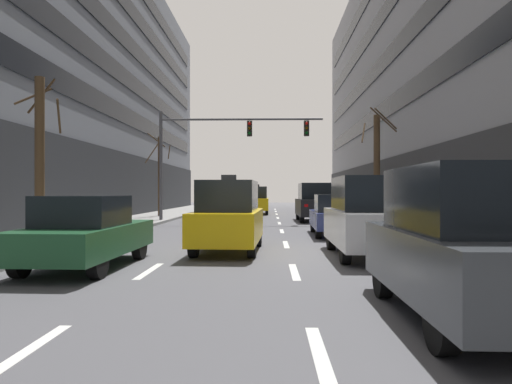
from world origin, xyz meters
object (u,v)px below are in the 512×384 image
at_px(car_parked_0, 465,244).
at_px(street_tree_0, 160,175).
at_px(street_tree_1, 377,168).
at_px(street_tree_2, 40,157).
at_px(taxi_driving_0, 257,200).
at_px(pedestrian_0, 350,203).
at_px(taxi_driving_1, 229,216).
at_px(car_parked_2, 336,215).
at_px(pedestrian_1, 351,204).
at_px(traffic_signal_0, 219,142).
at_px(car_parked_1, 367,217).
at_px(car_parked_3, 314,202).
at_px(car_driving_2, 86,232).

xyz_separation_m(car_parked_0, street_tree_0, (-9.65, 23.25, 1.80)).
xyz_separation_m(street_tree_1, street_tree_2, (-12.12, -7.76, -0.06)).
distance_m(taxi_driving_0, car_parked_0, 29.06).
bearing_deg(pedestrian_0, taxi_driving_1, -113.01).
distance_m(street_tree_1, pedestrian_0, 5.31).
bearing_deg(street_tree_1, car_parked_0, -99.02).
xyz_separation_m(street_tree_0, street_tree_1, (12.13, -7.67, 0.02)).
bearing_deg(car_parked_2, pedestrian_1, 74.99).
height_order(car_parked_2, street_tree_0, street_tree_0).
distance_m(car_parked_2, traffic_signal_0, 9.94).
xyz_separation_m(car_parked_1, car_parked_3, (0.00, 14.40, 0.05)).
distance_m(taxi_driving_0, car_parked_3, 9.18).
xyz_separation_m(car_driving_2, pedestrian_1, (8.37, 14.22, 0.27)).
bearing_deg(car_parked_2, car_parked_1, -89.99).
xyz_separation_m(taxi_driving_0, street_tree_1, (6.04, -13.26, 1.78)).
height_order(taxi_driving_1, car_parked_1, taxi_driving_1).
bearing_deg(pedestrian_0, street_tree_0, 167.10).
distance_m(taxi_driving_0, car_parked_2, 17.47).
distance_m(street_tree_0, street_tree_2, 15.43).
distance_m(car_parked_3, traffic_signal_0, 6.47).
bearing_deg(taxi_driving_1, car_driving_2, -134.98).
xyz_separation_m(traffic_signal_0, street_tree_0, (-4.26, 4.03, -1.68)).
bearing_deg(car_parked_0, traffic_signal_0, 105.66).
distance_m(car_parked_0, pedestrian_1, 18.27).
bearing_deg(car_driving_2, pedestrian_1, 59.54).
bearing_deg(street_tree_2, pedestrian_1, 42.35).
xyz_separation_m(car_parked_2, street_tree_1, (2.48, 3.84, 2.04)).
relative_size(car_parked_0, street_tree_2, 0.81).
relative_size(car_parked_3, traffic_signal_0, 0.50).
height_order(street_tree_0, street_tree_1, street_tree_1).
xyz_separation_m(taxi_driving_1, traffic_signal_0, (-1.67, 12.34, 3.49)).
bearing_deg(taxi_driving_0, street_tree_0, -137.44).
distance_m(car_parked_1, pedestrian_0, 14.73).
distance_m(street_tree_1, pedestrian_1, 3.23).
xyz_separation_m(taxi_driving_1, pedestrian_0, (5.81, 13.68, 0.02)).
bearing_deg(street_tree_0, pedestrian_0, -12.90).
relative_size(car_driving_2, street_tree_0, 0.82).
height_order(taxi_driving_0, car_parked_3, taxi_driving_0).
relative_size(taxi_driving_1, car_driving_2, 0.97).
bearing_deg(taxi_driving_0, car_driving_2, -97.04).
bearing_deg(pedestrian_0, car_parked_2, -103.34).
bearing_deg(car_parked_1, taxi_driving_0, 98.87).
height_order(traffic_signal_0, pedestrian_1, traffic_signal_0).
bearing_deg(street_tree_0, car_driving_2, -81.12).
height_order(traffic_signal_0, street_tree_2, traffic_signal_0).
height_order(car_parked_1, street_tree_1, street_tree_1).
relative_size(car_driving_2, car_parked_2, 1.01).
height_order(car_parked_0, car_parked_3, car_parked_3).
xyz_separation_m(car_parked_3, pedestrian_1, (1.73, -2.20, -0.03)).
height_order(taxi_driving_1, pedestrian_0, taxi_driving_1).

